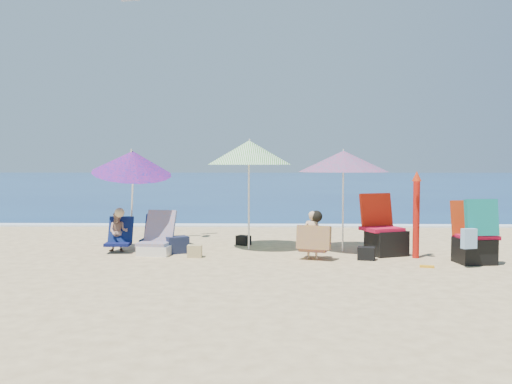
{
  "coord_description": "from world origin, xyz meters",
  "views": [
    {
      "loc": [
        -0.07,
        -8.99,
        1.62
      ],
      "look_at": [
        -0.3,
        1.0,
        1.1
      ],
      "focal_mm": 38.57,
      "sensor_mm": 36.0,
      "label": 1
    }
  ],
  "objects_px": {
    "chair_rainbow": "(157,243)",
    "umbrella_striped": "(249,153)",
    "chair_navy": "(155,239)",
    "person_left": "(119,232)",
    "camp_chair_left": "(384,237)",
    "camp_chair_right": "(475,240)",
    "umbrella_turquoise": "(343,161)",
    "furled_umbrella": "(416,210)",
    "umbrella_blue": "(132,162)",
    "person_center": "(313,236)"
  },
  "relations": [
    {
      "from": "chair_rainbow",
      "to": "person_left",
      "type": "height_order",
      "value": "person_left"
    },
    {
      "from": "chair_navy",
      "to": "person_left",
      "type": "xyz_separation_m",
      "value": [
        -0.57,
        -0.43,
        0.2
      ]
    },
    {
      "from": "umbrella_striped",
      "to": "furled_umbrella",
      "type": "bearing_deg",
      "value": -17.44
    },
    {
      "from": "camp_chair_left",
      "to": "person_left",
      "type": "bearing_deg",
      "value": 177.31
    },
    {
      "from": "chair_navy",
      "to": "chair_rainbow",
      "type": "relative_size",
      "value": 0.83
    },
    {
      "from": "chair_navy",
      "to": "person_left",
      "type": "relative_size",
      "value": 0.78
    },
    {
      "from": "chair_navy",
      "to": "umbrella_blue",
      "type": "bearing_deg",
      "value": -140.21
    },
    {
      "from": "chair_navy",
      "to": "camp_chair_right",
      "type": "relative_size",
      "value": 0.6
    },
    {
      "from": "furled_umbrella",
      "to": "person_left",
      "type": "bearing_deg",
      "value": 173.66
    },
    {
      "from": "chair_rainbow",
      "to": "camp_chair_left",
      "type": "bearing_deg",
      "value": 0.21
    },
    {
      "from": "camp_chair_left",
      "to": "chair_navy",
      "type": "bearing_deg",
      "value": 171.19
    },
    {
      "from": "umbrella_blue",
      "to": "person_left",
      "type": "distance_m",
      "value": 1.3
    },
    {
      "from": "person_left",
      "to": "umbrella_turquoise",
      "type": "bearing_deg",
      "value": 1.97
    },
    {
      "from": "umbrella_turquoise",
      "to": "chair_rainbow",
      "type": "distance_m",
      "value": 3.69
    },
    {
      "from": "person_center",
      "to": "person_left",
      "type": "distance_m",
      "value": 3.58
    },
    {
      "from": "umbrella_blue",
      "to": "camp_chair_right",
      "type": "bearing_deg",
      "value": -11.64
    },
    {
      "from": "furled_umbrella",
      "to": "chair_rainbow",
      "type": "bearing_deg",
      "value": 175.64
    },
    {
      "from": "umbrella_striped",
      "to": "chair_rainbow",
      "type": "relative_size",
      "value": 2.72
    },
    {
      "from": "chair_navy",
      "to": "camp_chair_left",
      "type": "relative_size",
      "value": 0.59
    },
    {
      "from": "umbrella_blue",
      "to": "person_left",
      "type": "relative_size",
      "value": 2.46
    },
    {
      "from": "umbrella_blue",
      "to": "person_center",
      "type": "relative_size",
      "value": 2.42
    },
    {
      "from": "chair_navy",
      "to": "umbrella_striped",
      "type": "bearing_deg",
      "value": -3.5
    },
    {
      "from": "camp_chair_left",
      "to": "chair_rainbow",
      "type": "bearing_deg",
      "value": -179.79
    },
    {
      "from": "furled_umbrella",
      "to": "camp_chair_right",
      "type": "height_order",
      "value": "furled_umbrella"
    },
    {
      "from": "chair_navy",
      "to": "chair_rainbow",
      "type": "xyz_separation_m",
      "value": [
        0.18,
        -0.67,
        0.04
      ]
    },
    {
      "from": "umbrella_striped",
      "to": "chair_navy",
      "type": "height_order",
      "value": "umbrella_striped"
    },
    {
      "from": "umbrella_blue",
      "to": "furled_umbrella",
      "type": "bearing_deg",
      "value": -8.24
    },
    {
      "from": "chair_rainbow",
      "to": "person_center",
      "type": "height_order",
      "value": "person_center"
    },
    {
      "from": "camp_chair_right",
      "to": "umbrella_striped",
      "type": "bearing_deg",
      "value": 159.53
    },
    {
      "from": "camp_chair_right",
      "to": "person_center",
      "type": "relative_size",
      "value": 1.28
    },
    {
      "from": "person_left",
      "to": "chair_rainbow",
      "type": "bearing_deg",
      "value": -17.81
    },
    {
      "from": "camp_chair_left",
      "to": "camp_chair_right",
      "type": "xyz_separation_m",
      "value": [
        1.28,
        -0.84,
        0.06
      ]
    },
    {
      "from": "person_left",
      "to": "person_center",
      "type": "bearing_deg",
      "value": -11.83
    },
    {
      "from": "umbrella_turquoise",
      "to": "furled_umbrella",
      "type": "distance_m",
      "value": 1.6
    },
    {
      "from": "umbrella_turquoise",
      "to": "umbrella_striped",
      "type": "distance_m",
      "value": 1.75
    },
    {
      "from": "camp_chair_left",
      "to": "camp_chair_right",
      "type": "distance_m",
      "value": 1.53
    },
    {
      "from": "umbrella_striped",
      "to": "chair_rainbow",
      "type": "height_order",
      "value": "umbrella_striped"
    },
    {
      "from": "camp_chair_right",
      "to": "furled_umbrella",
      "type": "bearing_deg",
      "value": 149.79
    },
    {
      "from": "umbrella_striped",
      "to": "umbrella_blue",
      "type": "relative_size",
      "value": 1.04
    },
    {
      "from": "camp_chair_left",
      "to": "umbrella_striped",
      "type": "bearing_deg",
      "value": 167.3
    },
    {
      "from": "furled_umbrella",
      "to": "person_center",
      "type": "xyz_separation_m",
      "value": [
        -1.76,
        -0.15,
        -0.42
      ]
    },
    {
      "from": "umbrella_blue",
      "to": "person_left",
      "type": "bearing_deg",
      "value": -147.95
    },
    {
      "from": "chair_rainbow",
      "to": "umbrella_striped",
      "type": "bearing_deg",
      "value": 18.9
    },
    {
      "from": "furled_umbrella",
      "to": "chair_rainbow",
      "type": "relative_size",
      "value": 1.95
    },
    {
      "from": "umbrella_turquoise",
      "to": "chair_rainbow",
      "type": "height_order",
      "value": "umbrella_turquoise"
    },
    {
      "from": "umbrella_blue",
      "to": "person_center",
      "type": "height_order",
      "value": "umbrella_blue"
    },
    {
      "from": "umbrella_turquoise",
      "to": "camp_chair_right",
      "type": "bearing_deg",
      "value": -31.49
    },
    {
      "from": "umbrella_turquoise",
      "to": "umbrella_blue",
      "type": "relative_size",
      "value": 0.94
    },
    {
      "from": "furled_umbrella",
      "to": "camp_chair_left",
      "type": "distance_m",
      "value": 0.77
    },
    {
      "from": "chair_rainbow",
      "to": "umbrella_turquoise",
      "type": "bearing_deg",
      "value": 6.48
    }
  ]
}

